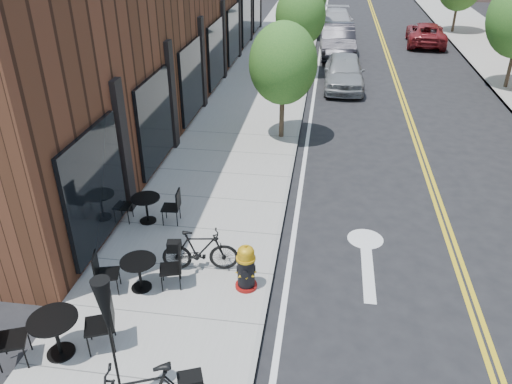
{
  "coord_description": "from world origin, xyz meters",
  "views": [
    {
      "loc": [
        0.85,
        -6.8,
        6.76
      ],
      "look_at": [
        -0.65,
        3.41,
        1.0
      ],
      "focal_mm": 35.0,
      "sensor_mm": 36.0,
      "label": 1
    }
  ],
  "objects_px": {
    "patio_umbrella": "(107,317)",
    "parked_car_c": "(336,22)",
    "parked_car_b": "(337,40)",
    "bicycle_right": "(200,251)",
    "fire_hydrant": "(246,268)",
    "bistro_set_b": "(139,270)",
    "parked_car_far": "(426,34)",
    "parked_car_a": "(344,72)",
    "bistro_set_c": "(146,206)",
    "bistro_set_a": "(55,331)"
  },
  "relations": [
    {
      "from": "parked_car_a",
      "to": "parked_car_b",
      "type": "height_order",
      "value": "parked_car_b"
    },
    {
      "from": "bicycle_right",
      "to": "bistro_set_c",
      "type": "height_order",
      "value": "bicycle_right"
    },
    {
      "from": "fire_hydrant",
      "to": "parked_car_a",
      "type": "distance_m",
      "value": 14.36
    },
    {
      "from": "bistro_set_a",
      "to": "parked_car_c",
      "type": "bearing_deg",
      "value": 58.54
    },
    {
      "from": "parked_car_a",
      "to": "parked_car_c",
      "type": "height_order",
      "value": "parked_car_c"
    },
    {
      "from": "bistro_set_a",
      "to": "patio_umbrella",
      "type": "xyz_separation_m",
      "value": [
        1.38,
        -0.71,
        1.16
      ]
    },
    {
      "from": "bistro_set_c",
      "to": "parked_car_a",
      "type": "xyz_separation_m",
      "value": [
        4.83,
        12.12,
        0.16
      ]
    },
    {
      "from": "bistro_set_c",
      "to": "fire_hydrant",
      "type": "bearing_deg",
      "value": -41.36
    },
    {
      "from": "bistro_set_b",
      "to": "parked_car_c",
      "type": "xyz_separation_m",
      "value": [
        3.73,
        26.05,
        0.17
      ]
    },
    {
      "from": "bistro_set_a",
      "to": "bistro_set_b",
      "type": "relative_size",
      "value": 1.14
    },
    {
      "from": "patio_umbrella",
      "to": "parked_car_far",
      "type": "bearing_deg",
      "value": 72.39
    },
    {
      "from": "patio_umbrella",
      "to": "parked_car_c",
      "type": "xyz_separation_m",
      "value": [
        3.13,
        28.62,
        -1.06
      ]
    },
    {
      "from": "parked_car_a",
      "to": "parked_car_far",
      "type": "height_order",
      "value": "parked_car_a"
    },
    {
      "from": "parked_car_b",
      "to": "bicycle_right",
      "type": "bearing_deg",
      "value": -101.0
    },
    {
      "from": "bicycle_right",
      "to": "parked_car_far",
      "type": "xyz_separation_m",
      "value": [
        7.9,
        22.98,
        0.03
      ]
    },
    {
      "from": "bicycle_right",
      "to": "parked_car_far",
      "type": "relative_size",
      "value": 0.35
    },
    {
      "from": "patio_umbrella",
      "to": "parked_car_a",
      "type": "xyz_separation_m",
      "value": [
        3.52,
        17.13,
        -1.07
      ]
    },
    {
      "from": "fire_hydrant",
      "to": "parked_car_b",
      "type": "height_order",
      "value": "parked_car_b"
    },
    {
      "from": "bistro_set_c",
      "to": "parked_car_b",
      "type": "xyz_separation_m",
      "value": [
        4.5,
        17.89,
        0.26
      ]
    },
    {
      "from": "fire_hydrant",
      "to": "bistro_set_c",
      "type": "relative_size",
      "value": 0.63
    },
    {
      "from": "patio_umbrella",
      "to": "bicycle_right",
      "type": "bearing_deg",
      "value": 82.25
    },
    {
      "from": "parked_car_a",
      "to": "parked_car_b",
      "type": "distance_m",
      "value": 5.79
    },
    {
      "from": "parked_car_b",
      "to": "parked_car_far",
      "type": "bearing_deg",
      "value": 30.48
    },
    {
      "from": "parked_car_b",
      "to": "parked_car_far",
      "type": "distance_m",
      "value": 6.18
    },
    {
      "from": "parked_car_c",
      "to": "parked_car_far",
      "type": "bearing_deg",
      "value": -25.77
    },
    {
      "from": "bistro_set_b",
      "to": "parked_car_far",
      "type": "distance_m",
      "value": 25.38
    },
    {
      "from": "bistro_set_b",
      "to": "fire_hydrant",
      "type": "bearing_deg",
      "value": -6.51
    },
    {
      "from": "patio_umbrella",
      "to": "parked_car_a",
      "type": "bearing_deg",
      "value": 78.38
    },
    {
      "from": "bicycle_right",
      "to": "parked_car_b",
      "type": "bearing_deg",
      "value": -17.06
    },
    {
      "from": "fire_hydrant",
      "to": "bicycle_right",
      "type": "relative_size",
      "value": 0.64
    },
    {
      "from": "bistro_set_a",
      "to": "patio_umbrella",
      "type": "height_order",
      "value": "patio_umbrella"
    },
    {
      "from": "parked_car_far",
      "to": "bicycle_right",
      "type": "bearing_deg",
      "value": 75.84
    },
    {
      "from": "bistro_set_c",
      "to": "parked_car_c",
      "type": "bearing_deg",
      "value": 74.83
    },
    {
      "from": "bicycle_right",
      "to": "parked_car_c",
      "type": "relative_size",
      "value": 0.32
    },
    {
      "from": "bicycle_right",
      "to": "bistro_set_b",
      "type": "height_order",
      "value": "bicycle_right"
    },
    {
      "from": "bistro_set_b",
      "to": "bistro_set_c",
      "type": "distance_m",
      "value": 2.55
    },
    {
      "from": "fire_hydrant",
      "to": "bistro_set_b",
      "type": "relative_size",
      "value": 0.61
    },
    {
      "from": "patio_umbrella",
      "to": "bistro_set_b",
      "type": "bearing_deg",
      "value": 103.15
    },
    {
      "from": "parked_car_b",
      "to": "bistro_set_c",
      "type": "bearing_deg",
      "value": -107.15
    },
    {
      "from": "bistro_set_c",
      "to": "parked_car_far",
      "type": "bearing_deg",
      "value": 61.09
    },
    {
      "from": "fire_hydrant",
      "to": "bistro_set_a",
      "type": "height_order",
      "value": "bistro_set_a"
    },
    {
      "from": "fire_hydrant",
      "to": "bicycle_right",
      "type": "distance_m",
      "value": 1.13
    },
    {
      "from": "patio_umbrella",
      "to": "parked_car_c",
      "type": "relative_size",
      "value": 0.46
    },
    {
      "from": "bistro_set_a",
      "to": "bistro_set_c",
      "type": "relative_size",
      "value": 1.18
    },
    {
      "from": "fire_hydrant",
      "to": "parked_car_far",
      "type": "distance_m",
      "value": 24.39
    },
    {
      "from": "bicycle_right",
      "to": "parked_car_far",
      "type": "distance_m",
      "value": 24.3
    },
    {
      "from": "bistro_set_a",
      "to": "parked_car_far",
      "type": "bearing_deg",
      "value": 46.91
    },
    {
      "from": "fire_hydrant",
      "to": "parked_car_c",
      "type": "bearing_deg",
      "value": 75.34
    },
    {
      "from": "parked_car_a",
      "to": "patio_umbrella",
      "type": "bearing_deg",
      "value": -102.14
    },
    {
      "from": "parked_car_a",
      "to": "parked_car_c",
      "type": "xyz_separation_m",
      "value": [
        -0.4,
        11.49,
        0.01
      ]
    }
  ]
}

